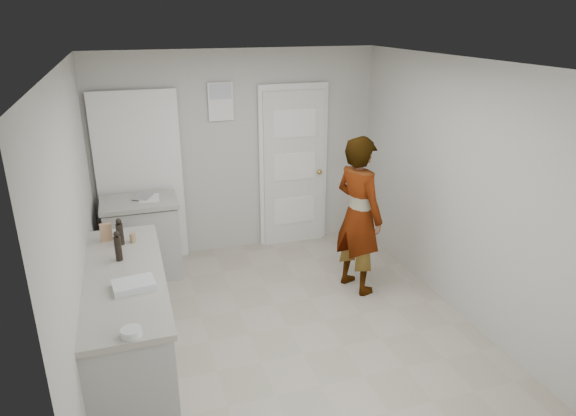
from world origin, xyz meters
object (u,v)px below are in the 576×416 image
object	(u,v)px
cake_mix_box	(106,232)
person	(359,215)
spice_jar	(133,238)
oil_cruet_a	(120,232)
baking_dish	(134,285)
oil_cruet_b	(118,246)
egg_bowl	(131,332)

from	to	relation	value
cake_mix_box	person	bearing A→B (deg)	-7.80
spice_jar	cake_mix_box	bearing A→B (deg)	154.99
spice_jar	person	bearing A→B (deg)	3.07
person	oil_cruet_a	size ratio (longest dim) A/B	6.87
person	spice_jar	size ratio (longest dim) A/B	20.77
oil_cruet_a	baking_dish	world-z (taller)	oil_cruet_a
baking_dish	oil_cruet_b	bearing A→B (deg)	100.47
oil_cruet_a	oil_cruet_b	distance (m)	0.33
spice_jar	baking_dish	world-z (taller)	spice_jar
oil_cruet_b	oil_cruet_a	bearing A→B (deg)	86.85
baking_dish	egg_bowl	bearing A→B (deg)	-93.48
person	baking_dish	world-z (taller)	person
cake_mix_box	oil_cruet_a	size ratio (longest dim) A/B	0.67
cake_mix_box	baking_dish	world-z (taller)	cake_mix_box
spice_jar	baking_dish	xyz separation A→B (m)	(-0.03, -0.87, -0.02)
oil_cruet_b	baking_dish	bearing A→B (deg)	-79.53
oil_cruet_b	spice_jar	bearing A→B (deg)	70.36
baking_dish	oil_cruet_a	bearing A→B (deg)	95.30
egg_bowl	oil_cruet_a	bearing A→B (deg)	91.57
cake_mix_box	egg_bowl	distance (m)	1.62
oil_cruet_b	baking_dish	world-z (taller)	oil_cruet_b
spice_jar	egg_bowl	xyz separation A→B (m)	(-0.06, -1.50, -0.02)
person	cake_mix_box	xyz separation A→B (m)	(-2.53, -0.02, 0.15)
oil_cruet_a	person	bearing A→B (deg)	3.28
spice_jar	oil_cruet_a	world-z (taller)	oil_cruet_a
person	egg_bowl	xyz separation A→B (m)	(-2.37, -1.63, 0.09)
person	oil_cruet_b	size ratio (longest dim) A/B	6.53
baking_dish	cake_mix_box	bearing A→B (deg)	101.66
oil_cruet_a	spice_jar	bearing A→B (deg)	7.91
spice_jar	oil_cruet_b	bearing A→B (deg)	-109.64
spice_jar	baking_dish	size ratio (longest dim) A/B	0.25
oil_cruet_a	baking_dish	distance (m)	0.86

